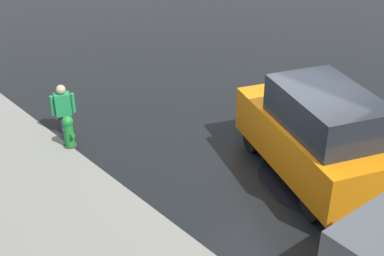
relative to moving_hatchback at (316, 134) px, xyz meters
name	(u,v)px	position (x,y,z in m)	size (l,w,h in m)	color
ground_plane	(275,177)	(0.50, 0.58, -1.03)	(60.00, 60.00, 0.00)	black
moving_hatchback	(316,134)	(0.00, 0.00, 0.00)	(4.25, 3.03, 2.06)	orange
fire_hydrant	(69,132)	(4.41, 3.18, -0.63)	(0.42, 0.31, 0.80)	#197A2D
pedestrian	(63,106)	(5.13, 2.87, -0.34)	(0.36, 0.53, 1.22)	#1E8C4C
puddle_patch	(323,178)	(-0.21, -0.15, -1.02)	(2.73, 2.73, 0.01)	black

